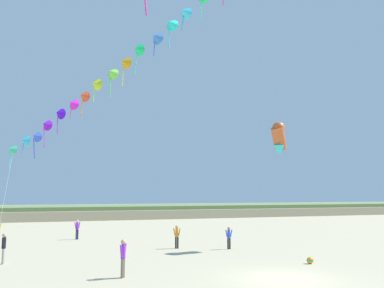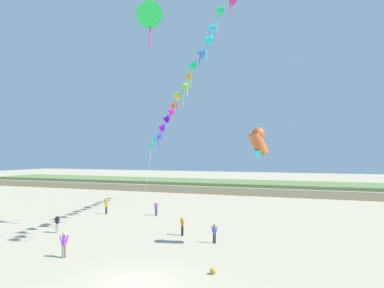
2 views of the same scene
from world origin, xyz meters
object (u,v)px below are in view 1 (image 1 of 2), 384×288
(person_mid_center, at_px, (123,256))
(beach_ball, at_px, (310,260))
(person_far_center, at_px, (177,235))
(large_kite_mid_trail, at_px, (279,137))
(person_far_left, at_px, (4,246))
(person_near_left, at_px, (229,236))
(person_near_right, at_px, (77,228))

(person_mid_center, height_order, beach_ball, person_mid_center)
(person_far_center, xyz_separation_m, beach_ball, (5.17, -8.11, -0.73))
(large_kite_mid_trail, distance_m, beach_ball, 9.68)
(person_far_center, relative_size, beach_ball, 4.34)
(person_mid_center, height_order, person_far_left, person_mid_center)
(beach_ball, bearing_deg, person_near_left, 105.95)
(person_far_center, height_order, beach_ball, person_far_center)
(large_kite_mid_trail, bearing_deg, person_near_left, 166.72)
(person_near_left, xyz_separation_m, person_far_center, (-3.28, 1.48, 0.05))
(person_mid_center, bearing_deg, person_near_right, 94.36)
(person_near_right, xyz_separation_m, beach_ball, (11.47, -15.87, -0.74))
(person_mid_center, bearing_deg, beach_ball, 2.59)
(person_far_center, bearing_deg, beach_ball, -57.48)
(person_near_right, bearing_deg, person_far_center, -50.96)
(person_far_left, xyz_separation_m, large_kite_mid_trail, (17.51, 0.63, 6.81))
(person_near_right, distance_m, beach_ball, 19.60)
(person_near_left, relative_size, person_far_center, 0.94)
(person_near_left, distance_m, beach_ball, 6.93)
(person_mid_center, bearing_deg, person_far_left, 134.90)
(person_far_center, distance_m, beach_ball, 9.64)
(person_far_left, relative_size, large_kite_mid_trail, 0.68)
(person_far_center, distance_m, large_kite_mid_trail, 9.97)
(person_near_left, relative_size, large_kite_mid_trail, 0.62)
(large_kite_mid_trail, bearing_deg, person_far_center, 161.26)
(person_far_center, bearing_deg, person_near_left, -24.33)
(person_near_left, distance_m, large_kite_mid_trail, 7.82)
(person_mid_center, xyz_separation_m, person_far_center, (5.05, 8.57, -0.08))
(beach_ball, bearing_deg, person_mid_center, -177.41)
(person_far_left, bearing_deg, person_near_right, 67.92)
(large_kite_mid_trail, bearing_deg, person_far_left, -177.94)
(person_mid_center, height_order, person_far_center, person_mid_center)
(beach_ball, bearing_deg, large_kite_mid_trail, 73.73)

